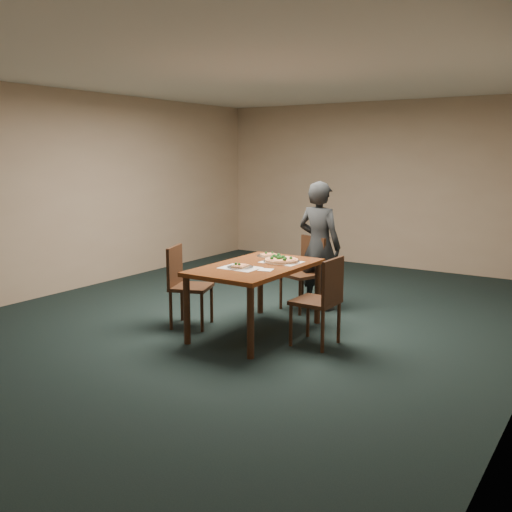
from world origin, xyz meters
The scene contains 13 objects.
ground centered at (0.00, 0.00, 0.00)m, with size 8.00×8.00×0.00m, color black.
room_shell centered at (0.00, 0.00, 1.74)m, with size 8.00×8.00×8.00m.
dining_table centered at (0.31, -0.40, 0.66)m, with size 0.90×1.50×0.75m.
chair_far centered at (0.30, 0.77, 0.52)m, with size 0.54×0.54×0.91m.
chair_left centered at (-0.51, -0.61, 0.52)m, with size 0.54×0.54×0.91m.
chair_right centered at (1.10, -0.39, 0.52)m, with size 0.42×0.42×0.91m.
diner centered at (0.42, 0.88, 0.80)m, with size 0.58×0.38×1.60m, color black.
placemat_main centered at (0.45, -0.10, 0.75)m, with size 0.42×0.32×0.00m, color white.
placemat_near centered at (0.25, -0.61, 0.75)m, with size 0.40×0.30×0.00m, color white.
pizza_pan centered at (0.44, -0.10, 0.77)m, with size 0.40×0.40×0.07m.
slice_plate_near centered at (0.25, -0.61, 0.76)m, with size 0.28×0.28×0.06m.
slice_plate_far centered at (0.14, 0.13, 0.76)m, with size 0.28×0.28×0.06m.
napkin centered at (0.54, -0.57, 0.75)m, with size 0.14×0.14×0.01m, color white.
Camera 1 is at (3.58, -5.39, 1.92)m, focal length 40.00 mm.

